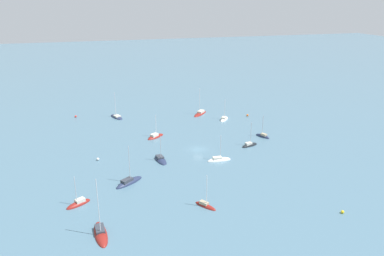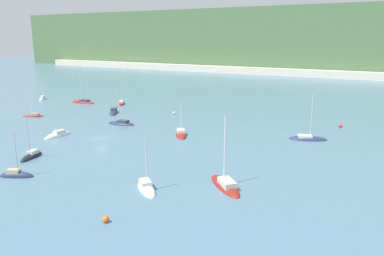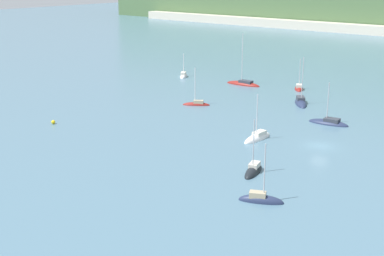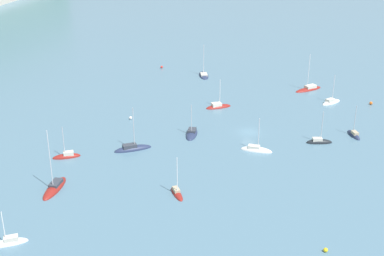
{
  "view_description": "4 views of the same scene",
  "coord_description": "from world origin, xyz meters",
  "px_view_note": "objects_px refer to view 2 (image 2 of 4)",
  "views": [
    {
      "loc": [
        -95.62,
        30.03,
        41.73
      ],
      "look_at": [
        11.19,
        -1.5,
        2.68
      ],
      "focal_mm": 35.0,
      "sensor_mm": 36.0,
      "label": 1
    },
    {
      "loc": [
        52.43,
        -56.1,
        20.32
      ],
      "look_at": [
        17.89,
        6.58,
        2.87
      ],
      "focal_mm": 35.0,
      "sensor_mm": 36.0,
      "label": 2
    },
    {
      "loc": [
        33.72,
        -70.78,
        25.31
      ],
      "look_at": [
        -17.34,
        -9.19,
        1.64
      ],
      "focal_mm": 50.0,
      "sensor_mm": 36.0,
      "label": 3
    },
    {
      "loc": [
        -108.98,
        -15.97,
        48.0
      ],
      "look_at": [
        -7.33,
        11.14,
        2.83
      ],
      "focal_mm": 50.0,
      "sensor_mm": 36.0,
      "label": 4
    }
  ],
  "objects_px": {
    "sailboat_10": "(58,136)",
    "sailboat_5": "(121,124)",
    "sailboat_12": "(225,186)",
    "mooring_buoy_2": "(174,113)",
    "sailboat_7": "(43,99)",
    "sailboat_3": "(114,112)",
    "sailboat_0": "(308,139)",
    "sailboat_9": "(32,157)",
    "sailboat_6": "(17,176)",
    "sailboat_8": "(121,104)",
    "sailboat_4": "(83,103)",
    "mooring_buoy_0": "(340,126)",
    "sailboat_2": "(146,189)",
    "mooring_buoy_3": "(106,219)",
    "sailboat_1": "(33,116)",
    "sailboat_11": "(181,135)"
  },
  "relations": [
    {
      "from": "sailboat_11",
      "to": "sailboat_9",
      "type": "bearing_deg",
      "value": -66.22
    },
    {
      "from": "sailboat_2",
      "to": "sailboat_11",
      "type": "distance_m",
      "value": 29.22
    },
    {
      "from": "sailboat_12",
      "to": "mooring_buoy_2",
      "type": "relative_size",
      "value": 14.48
    },
    {
      "from": "mooring_buoy_0",
      "to": "sailboat_10",
      "type": "bearing_deg",
      "value": -144.03
    },
    {
      "from": "sailboat_3",
      "to": "sailboat_10",
      "type": "distance_m",
      "value": 25.7
    },
    {
      "from": "sailboat_2",
      "to": "sailboat_3",
      "type": "bearing_deg",
      "value": 174.13
    },
    {
      "from": "sailboat_10",
      "to": "sailboat_5",
      "type": "bearing_deg",
      "value": 163.59
    },
    {
      "from": "mooring_buoy_2",
      "to": "sailboat_7",
      "type": "bearing_deg",
      "value": -179.95
    },
    {
      "from": "sailboat_6",
      "to": "mooring_buoy_0",
      "type": "height_order",
      "value": "sailboat_6"
    },
    {
      "from": "sailboat_3",
      "to": "sailboat_6",
      "type": "xyz_separation_m",
      "value": [
        19.22,
        -44.61,
        -0.0
      ]
    },
    {
      "from": "sailboat_4",
      "to": "sailboat_5",
      "type": "distance_m",
      "value": 34.55
    },
    {
      "from": "sailboat_2",
      "to": "sailboat_6",
      "type": "distance_m",
      "value": 20.6
    },
    {
      "from": "sailboat_0",
      "to": "sailboat_3",
      "type": "height_order",
      "value": "sailboat_3"
    },
    {
      "from": "sailboat_4",
      "to": "sailboat_10",
      "type": "relative_size",
      "value": 1.53
    },
    {
      "from": "sailboat_10",
      "to": "sailboat_12",
      "type": "relative_size",
      "value": 0.77
    },
    {
      "from": "sailboat_8",
      "to": "sailboat_9",
      "type": "bearing_deg",
      "value": 172.08
    },
    {
      "from": "sailboat_5",
      "to": "sailboat_6",
      "type": "distance_m",
      "value": 35.74
    },
    {
      "from": "sailboat_0",
      "to": "sailboat_12",
      "type": "bearing_deg",
      "value": -119.43
    },
    {
      "from": "sailboat_7",
      "to": "mooring_buoy_0",
      "type": "xyz_separation_m",
      "value": [
        93.02,
        5.77,
        0.26
      ]
    },
    {
      "from": "sailboat_5",
      "to": "sailboat_10",
      "type": "relative_size",
      "value": 0.96
    },
    {
      "from": "sailboat_3",
      "to": "sailboat_8",
      "type": "height_order",
      "value": "sailboat_3"
    },
    {
      "from": "sailboat_5",
      "to": "sailboat_9",
      "type": "xyz_separation_m",
      "value": [
        2.69,
        -27.5,
        0.01
      ]
    },
    {
      "from": "mooring_buoy_0",
      "to": "sailboat_4",
      "type": "bearing_deg",
      "value": -176.72
    },
    {
      "from": "sailboat_7",
      "to": "mooring_buoy_0",
      "type": "height_order",
      "value": "sailboat_7"
    },
    {
      "from": "sailboat_1",
      "to": "sailboat_10",
      "type": "relative_size",
      "value": 0.97
    },
    {
      "from": "sailboat_3",
      "to": "sailboat_7",
      "type": "height_order",
      "value": "sailboat_3"
    },
    {
      "from": "sailboat_3",
      "to": "sailboat_6",
      "type": "height_order",
      "value": "sailboat_3"
    },
    {
      "from": "sailboat_0",
      "to": "mooring_buoy_2",
      "type": "distance_m",
      "value": 38.28
    },
    {
      "from": "sailboat_4",
      "to": "mooring_buoy_0",
      "type": "relative_size",
      "value": 16.52
    },
    {
      "from": "mooring_buoy_0",
      "to": "sailboat_3",
      "type": "bearing_deg",
      "value": -168.05
    },
    {
      "from": "sailboat_3",
      "to": "sailboat_12",
      "type": "xyz_separation_m",
      "value": [
        48.13,
        -33.03,
        0.03
      ]
    },
    {
      "from": "sailboat_9",
      "to": "mooring_buoy_0",
      "type": "xyz_separation_m",
      "value": [
        43.66,
        49.47,
        0.27
      ]
    },
    {
      "from": "sailboat_5",
      "to": "sailboat_12",
      "type": "distance_m",
      "value": 43.95
    },
    {
      "from": "mooring_buoy_3",
      "to": "sailboat_0",
      "type": "bearing_deg",
      "value": 75.3
    },
    {
      "from": "sailboat_7",
      "to": "mooring_buoy_3",
      "type": "height_order",
      "value": "sailboat_7"
    },
    {
      "from": "sailboat_8",
      "to": "sailboat_12",
      "type": "height_order",
      "value": "sailboat_12"
    },
    {
      "from": "sailboat_4",
      "to": "sailboat_2",
      "type": "bearing_deg",
      "value": 136.95
    },
    {
      "from": "sailboat_0",
      "to": "sailboat_9",
      "type": "distance_m",
      "value": 52.72
    },
    {
      "from": "sailboat_6",
      "to": "sailboat_9",
      "type": "distance_m",
      "value": 9.25
    },
    {
      "from": "sailboat_6",
      "to": "sailboat_8",
      "type": "height_order",
      "value": "sailboat_6"
    },
    {
      "from": "sailboat_4",
      "to": "mooring_buoy_3",
      "type": "distance_m",
      "value": 82.25
    },
    {
      "from": "sailboat_6",
      "to": "sailboat_8",
      "type": "xyz_separation_m",
      "value": [
        -25.99,
        56.19,
        0.01
      ]
    },
    {
      "from": "sailboat_11",
      "to": "sailboat_4",
      "type": "bearing_deg",
      "value": -147.97
    },
    {
      "from": "sailboat_9",
      "to": "sailboat_12",
      "type": "height_order",
      "value": "sailboat_12"
    },
    {
      "from": "sailboat_1",
      "to": "sailboat_6",
      "type": "bearing_deg",
      "value": 104.71
    },
    {
      "from": "sailboat_0",
      "to": "sailboat_10",
      "type": "height_order",
      "value": "sailboat_0"
    },
    {
      "from": "sailboat_3",
      "to": "sailboat_1",
      "type": "bearing_deg",
      "value": -82.0
    },
    {
      "from": "sailboat_1",
      "to": "sailboat_7",
      "type": "height_order",
      "value": "sailboat_1"
    },
    {
      "from": "sailboat_0",
      "to": "sailboat_4",
      "type": "xyz_separation_m",
      "value": [
        -71.78,
        10.03,
        0.03
      ]
    },
    {
      "from": "sailboat_6",
      "to": "mooring_buoy_2",
      "type": "distance_m",
      "value": 51.1
    }
  ]
}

